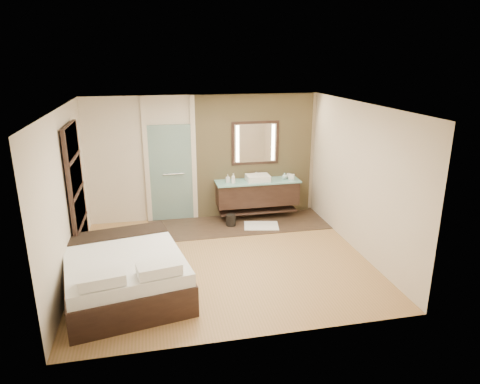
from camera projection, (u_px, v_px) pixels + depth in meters
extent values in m
plane|color=#9F7842|center=(223.00, 260.00, 7.60)|extent=(5.00, 5.00, 0.00)
cube|color=#34251C|center=(238.00, 224.00, 9.21)|extent=(3.80, 1.30, 0.01)
cube|color=#9D885A|center=(255.00, 156.00, 9.47)|extent=(2.60, 0.08, 2.70)
cube|color=black|center=(257.00, 193.00, 9.44)|extent=(1.80, 0.50, 0.50)
cube|color=black|center=(257.00, 210.00, 9.56)|extent=(1.71, 0.45, 0.04)
cube|color=#99E9E3|center=(258.00, 181.00, 9.33)|extent=(1.85, 0.55, 0.03)
cube|color=white|center=(258.00, 178.00, 9.31)|extent=(0.50, 0.38, 0.13)
cylinder|color=silver|center=(256.00, 175.00, 9.48)|extent=(0.03, 0.03, 0.18)
cylinder|color=silver|center=(256.00, 172.00, 9.42)|extent=(0.02, 0.10, 0.02)
cube|color=black|center=(255.00, 143.00, 9.33)|extent=(1.06, 0.03, 0.96)
cube|color=white|center=(255.00, 143.00, 9.32)|extent=(0.94, 0.01, 0.84)
cube|color=beige|center=(238.00, 144.00, 9.24)|extent=(0.07, 0.01, 0.80)
cube|color=beige|center=(273.00, 142.00, 9.39)|extent=(0.07, 0.01, 0.80)
cube|color=#ABD8CE|center=(171.00, 174.00, 9.19)|extent=(0.90, 0.05, 2.10)
cylinder|color=silver|center=(174.00, 174.00, 9.15)|extent=(0.45, 0.03, 0.03)
cube|color=beige|center=(146.00, 161.00, 9.01)|extent=(0.10, 0.08, 2.70)
cube|color=beige|center=(194.00, 159.00, 9.21)|extent=(0.10, 0.08, 2.70)
cube|color=black|center=(77.00, 194.00, 7.32)|extent=(0.06, 1.20, 2.40)
cube|color=beige|center=(84.00, 239.00, 7.58)|extent=(0.02, 1.06, 0.52)
cube|color=beige|center=(80.00, 208.00, 7.40)|extent=(0.02, 1.06, 0.52)
cube|color=beige|center=(76.00, 175.00, 7.22)|extent=(0.02, 1.06, 0.52)
cube|color=beige|center=(72.00, 141.00, 7.04)|extent=(0.02, 1.06, 0.52)
cube|color=black|center=(125.00, 279.00, 6.49)|extent=(2.05, 2.39, 0.47)
cube|color=white|center=(123.00, 259.00, 6.39)|extent=(1.99, 2.33, 0.19)
cube|color=black|center=(116.00, 234.00, 7.06)|extent=(1.70, 0.77, 0.04)
cube|color=white|center=(102.00, 279.00, 5.46)|extent=(0.63, 0.42, 0.15)
cube|color=white|center=(159.00, 269.00, 5.73)|extent=(0.63, 0.42, 0.15)
cube|color=white|center=(261.00, 226.00, 9.09)|extent=(0.81, 0.64, 0.02)
cylinder|color=black|center=(231.00, 220.00, 9.09)|extent=(0.27, 0.27, 0.26)
cube|color=white|center=(291.00, 177.00, 9.46)|extent=(0.16, 0.16, 0.10)
imported|color=white|center=(233.00, 178.00, 9.11)|extent=(0.10, 0.10, 0.22)
imported|color=#B2B2B2|center=(228.00, 178.00, 9.18)|extent=(0.08, 0.08, 0.17)
imported|color=#A7D2CF|center=(284.00, 176.00, 9.44)|extent=(0.13, 0.13, 0.14)
imported|color=white|center=(289.00, 176.00, 9.52)|extent=(0.14, 0.14, 0.10)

